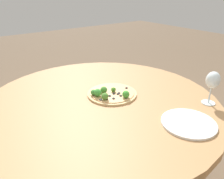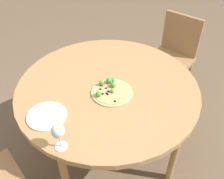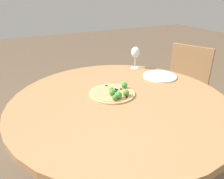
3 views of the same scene
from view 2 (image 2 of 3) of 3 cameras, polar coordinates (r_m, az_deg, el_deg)
ground_plane at (r=2.24m, az=-0.80°, el=-13.54°), size 12.00×12.00×0.00m
dining_table at (r=1.74m, az=-1.00°, el=-0.52°), size 1.24×1.24×0.73m
chair at (r=2.57m, az=13.69°, el=7.65°), size 0.56×0.56×0.83m
pizza at (r=1.64m, az=-0.26°, el=-0.24°), size 0.27×0.27×0.06m
wine_glass at (r=1.28m, az=-12.21°, el=-9.44°), size 0.07×0.07×0.17m
plate_near at (r=1.54m, az=-14.68°, el=-5.83°), size 0.24×0.24×0.01m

